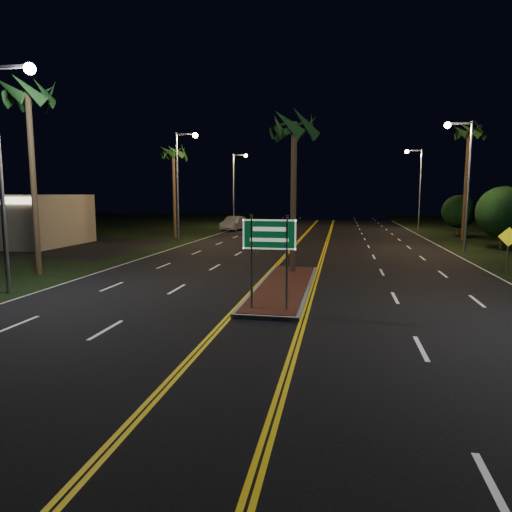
% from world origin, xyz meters
% --- Properties ---
extents(ground, '(120.00, 120.00, 0.00)m').
position_xyz_m(ground, '(0.00, 0.00, 0.00)').
color(ground, black).
rests_on(ground, ground).
extents(median_island, '(2.25, 10.25, 0.17)m').
position_xyz_m(median_island, '(0.00, 7.00, 0.08)').
color(median_island, gray).
rests_on(median_island, ground).
extents(highway_sign, '(1.80, 0.08, 3.20)m').
position_xyz_m(highway_sign, '(0.00, 2.80, 2.40)').
color(highway_sign, gray).
rests_on(highway_sign, ground).
extents(streetlight_left_near, '(1.91, 0.44, 9.00)m').
position_xyz_m(streetlight_left_near, '(-10.61, 4.00, 5.66)').
color(streetlight_left_near, gray).
rests_on(streetlight_left_near, ground).
extents(streetlight_left_mid, '(1.91, 0.44, 9.00)m').
position_xyz_m(streetlight_left_mid, '(-10.61, 24.00, 5.66)').
color(streetlight_left_mid, gray).
rests_on(streetlight_left_mid, ground).
extents(streetlight_left_far, '(1.91, 0.44, 9.00)m').
position_xyz_m(streetlight_left_far, '(-10.61, 44.00, 5.66)').
color(streetlight_left_far, gray).
rests_on(streetlight_left_far, ground).
extents(streetlight_right_mid, '(1.91, 0.44, 9.00)m').
position_xyz_m(streetlight_right_mid, '(10.61, 22.00, 5.66)').
color(streetlight_right_mid, gray).
rests_on(streetlight_right_mid, ground).
extents(streetlight_right_far, '(1.91, 0.44, 9.00)m').
position_xyz_m(streetlight_right_far, '(10.61, 42.00, 5.66)').
color(streetlight_right_far, gray).
rests_on(streetlight_right_far, ground).
extents(palm_median, '(2.40, 2.40, 8.30)m').
position_xyz_m(palm_median, '(0.00, 10.50, 7.28)').
color(palm_median, '#382819').
rests_on(palm_median, ground).
extents(palm_left_near, '(2.40, 2.40, 9.80)m').
position_xyz_m(palm_left_near, '(-12.50, 8.00, 8.68)').
color(palm_left_near, '#382819').
rests_on(palm_left_near, ground).
extents(palm_left_far, '(2.40, 2.40, 8.80)m').
position_xyz_m(palm_left_far, '(-12.80, 28.00, 7.75)').
color(palm_left_far, '#382819').
rests_on(palm_left_far, ground).
extents(palm_right_far, '(2.40, 2.40, 10.30)m').
position_xyz_m(palm_right_far, '(12.80, 30.00, 9.14)').
color(palm_right_far, '#382819').
rests_on(palm_right_far, ground).
extents(shrub_mid, '(3.78, 3.78, 4.62)m').
position_xyz_m(shrub_mid, '(14.00, 24.00, 2.73)').
color(shrub_mid, '#382819').
rests_on(shrub_mid, ground).
extents(shrub_far, '(3.24, 3.24, 3.96)m').
position_xyz_m(shrub_far, '(13.80, 36.00, 2.34)').
color(shrub_far, '#382819').
rests_on(shrub_far, ground).
extents(car_near, '(2.85, 5.33, 1.69)m').
position_xyz_m(car_near, '(-3.78, 28.59, 0.85)').
color(car_near, white).
rests_on(car_near, ground).
extents(car_far, '(3.11, 5.73, 1.81)m').
position_xyz_m(car_far, '(-9.50, 37.81, 0.91)').
color(car_far, silver).
rests_on(car_far, ground).
extents(warning_sign, '(0.94, 0.38, 2.37)m').
position_xyz_m(warning_sign, '(10.80, 12.99, 1.53)').
color(warning_sign, gray).
rests_on(warning_sign, ground).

